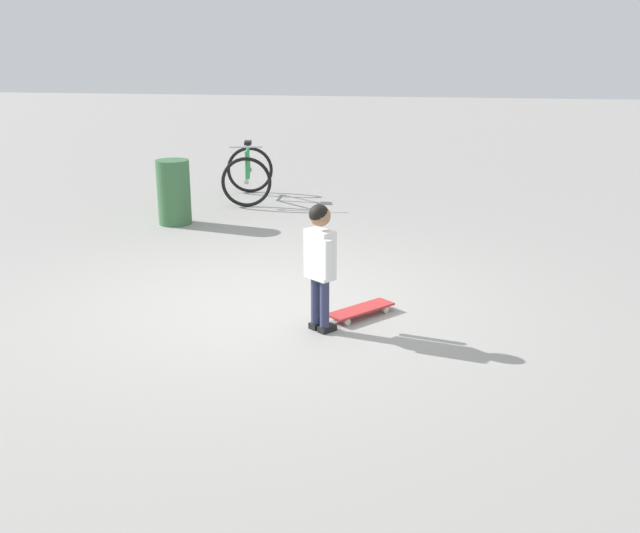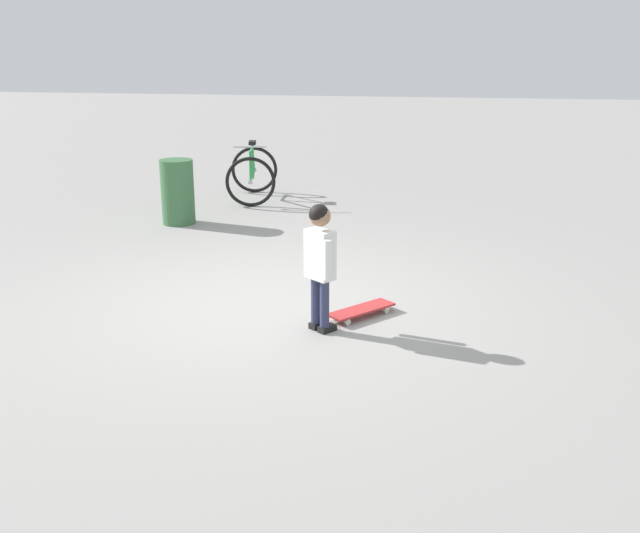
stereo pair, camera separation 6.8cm
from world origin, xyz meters
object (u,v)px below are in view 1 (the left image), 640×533
(bicycle_near, at_px, (248,174))
(skateboard, at_px, (361,310))
(child_person, at_px, (320,254))
(trash_bin, at_px, (174,192))

(bicycle_near, bearing_deg, skateboard, 25.04)
(child_person, xyz_separation_m, trash_bin, (-3.32, -2.41, -0.24))
(child_person, xyz_separation_m, skateboard, (-0.37, 0.30, -0.60))
(child_person, relative_size, skateboard, 1.75)
(child_person, relative_size, trash_bin, 1.28)
(child_person, bearing_deg, trash_bin, -144.09)
(bicycle_near, bearing_deg, child_person, 20.40)
(bicycle_near, xyz_separation_m, trash_bin, (1.62, -0.57, 0.03))
(skateboard, relative_size, trash_bin, 0.74)
(skateboard, height_order, trash_bin, trash_bin)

